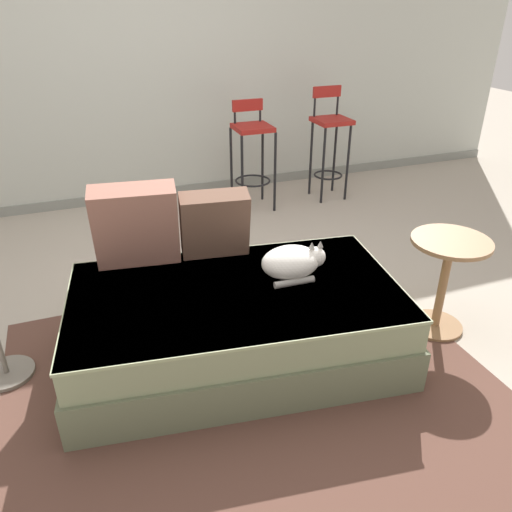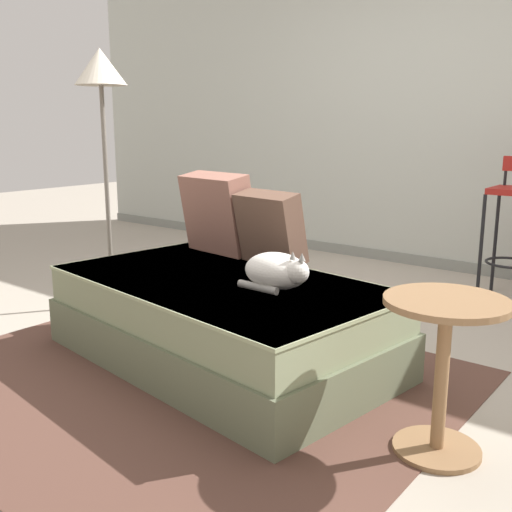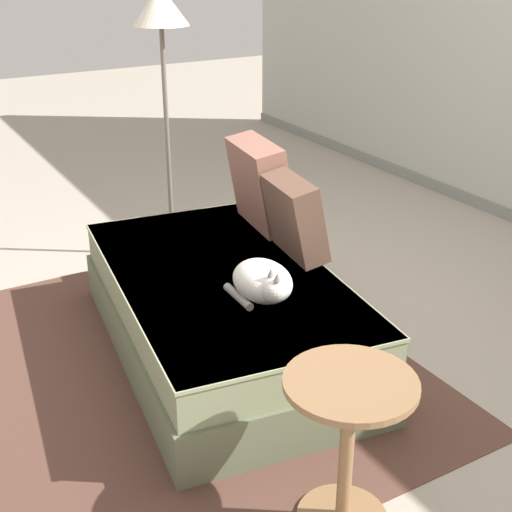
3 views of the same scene
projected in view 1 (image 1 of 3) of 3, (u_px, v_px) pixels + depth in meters
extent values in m
plane|color=#A89E8E|center=(217.00, 316.00, 3.12)|extent=(16.00, 16.00, 0.00)
cube|color=#B7BCB2|center=(139.00, 56.00, 4.38)|extent=(8.00, 0.10, 2.60)
cube|color=gray|center=(153.00, 193.00, 4.92)|extent=(8.00, 0.02, 0.09)
cube|color=brown|center=(256.00, 390.00, 2.54)|extent=(2.43, 2.09, 0.01)
cube|color=#636B50|center=(237.00, 337.00, 2.73)|extent=(1.85, 1.22, 0.24)
cube|color=gray|center=(236.00, 305.00, 2.63)|extent=(1.81, 1.18, 0.19)
cube|color=#98A47B|center=(236.00, 291.00, 2.59)|extent=(1.82, 1.19, 0.02)
cube|color=#936051|center=(136.00, 225.00, 2.73)|extent=(0.48, 0.30, 0.48)
cube|color=brown|center=(215.00, 224.00, 2.83)|extent=(0.41, 0.27, 0.40)
ellipsoid|color=white|center=(290.00, 262.00, 2.67)|extent=(0.33, 0.25, 0.17)
sphere|color=white|center=(315.00, 257.00, 2.69)|extent=(0.11, 0.11, 0.11)
cone|color=gray|center=(312.00, 245.00, 2.64)|extent=(0.03, 0.03, 0.04)
cone|color=gray|center=(320.00, 244.00, 2.66)|extent=(0.03, 0.03, 0.04)
cylinder|color=gray|center=(294.00, 282.00, 2.61)|extent=(0.22, 0.04, 0.04)
cylinder|color=black|center=(242.00, 177.00, 4.37)|extent=(0.02, 0.02, 0.73)
cylinder|color=black|center=(275.00, 173.00, 4.47)|extent=(0.02, 0.02, 0.73)
cylinder|color=black|center=(231.00, 167.00, 4.63)|extent=(0.02, 0.02, 0.73)
cylinder|color=black|center=(262.00, 163.00, 4.73)|extent=(0.02, 0.02, 0.73)
torus|color=black|center=(253.00, 181.00, 4.60)|extent=(0.33, 0.33, 0.02)
cube|color=maroon|center=(253.00, 128.00, 4.37)|extent=(0.32, 0.32, 0.04)
cylinder|color=black|center=(235.00, 117.00, 4.41)|extent=(0.02, 0.02, 0.19)
cylinder|color=black|center=(260.00, 115.00, 4.48)|extent=(0.02, 0.02, 0.19)
cube|color=maroon|center=(248.00, 105.00, 4.40)|extent=(0.28, 0.03, 0.10)
cylinder|color=black|center=(323.00, 166.00, 4.65)|extent=(0.02, 0.02, 0.73)
cylinder|color=black|center=(348.00, 163.00, 4.73)|extent=(0.02, 0.02, 0.73)
cylinder|color=black|center=(311.00, 159.00, 4.86)|extent=(0.02, 0.02, 0.73)
cylinder|color=black|center=(335.00, 156.00, 4.94)|extent=(0.02, 0.02, 0.73)
torus|color=black|center=(328.00, 175.00, 4.86)|extent=(0.28, 0.28, 0.02)
cube|color=maroon|center=(332.00, 121.00, 4.61)|extent=(0.32, 0.32, 0.04)
cylinder|color=black|center=(315.00, 107.00, 4.63)|extent=(0.02, 0.02, 0.26)
cylinder|color=black|center=(337.00, 105.00, 4.71)|extent=(0.02, 0.02, 0.26)
cube|color=maroon|center=(327.00, 92.00, 4.61)|extent=(0.28, 0.03, 0.10)
cylinder|color=olive|center=(442.00, 287.00, 2.89)|extent=(0.05, 0.05, 0.56)
cylinder|color=olive|center=(435.00, 325.00, 3.02)|extent=(0.32, 0.32, 0.02)
cylinder|color=olive|center=(452.00, 242.00, 2.75)|extent=(0.44, 0.44, 0.02)
cylinder|color=slate|center=(7.00, 373.00, 2.63)|extent=(0.28, 0.28, 0.02)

